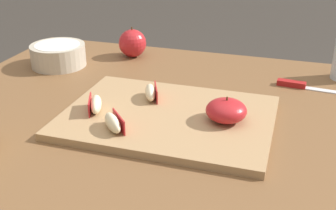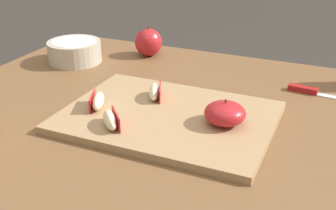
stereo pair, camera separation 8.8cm
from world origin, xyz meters
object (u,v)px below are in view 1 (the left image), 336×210
(cutting_board, at_px, (168,117))
(apple_wedge_right, at_px, (95,104))
(ceramic_fruit_bowl, at_px, (58,54))
(apple_wedge_near_knife, at_px, (113,123))
(apple_wedge_back, at_px, (151,92))
(apple_half_skin_up, at_px, (226,110))
(paring_knife, at_px, (297,85))
(whole_apple_crimson, at_px, (132,43))

(cutting_board, xyz_separation_m, apple_wedge_right, (-0.15, -0.03, 0.02))
(cutting_board, xyz_separation_m, ceramic_fruit_bowl, (-0.40, 0.23, 0.02))
(apple_wedge_near_knife, xyz_separation_m, apple_wedge_back, (0.02, 0.16, 0.00))
(cutting_board, height_order, apple_half_skin_up, apple_half_skin_up)
(apple_wedge_near_knife, height_order, ceramic_fruit_bowl, ceramic_fruit_bowl)
(apple_wedge_near_knife, distance_m, apple_wedge_right, 0.10)
(apple_wedge_back, height_order, paring_knife, apple_wedge_back)
(whole_apple_crimson, xyz_separation_m, ceramic_fruit_bowl, (-0.17, -0.14, -0.01))
(ceramic_fruit_bowl, bearing_deg, paring_knife, 3.31)
(cutting_board, distance_m, apple_wedge_back, 0.09)
(cutting_board, bearing_deg, ceramic_fruit_bowl, 149.54)
(apple_wedge_near_knife, distance_m, paring_knife, 0.50)
(apple_half_skin_up, xyz_separation_m, apple_wedge_near_knife, (-0.20, -0.10, -0.01))
(apple_wedge_back, relative_size, whole_apple_crimson, 0.82)
(cutting_board, xyz_separation_m, apple_wedge_near_knife, (-0.08, -0.10, 0.02))
(apple_wedge_right, bearing_deg, cutting_board, 12.67)
(apple_wedge_back, bearing_deg, apple_wedge_near_knife, -97.36)
(apple_half_skin_up, distance_m, whole_apple_crimson, 0.51)
(apple_wedge_back, xyz_separation_m, ceramic_fruit_bowl, (-0.34, 0.17, 0.00))
(apple_wedge_back, relative_size, paring_knife, 0.46)
(apple_half_skin_up, relative_size, paring_knife, 0.52)
(apple_half_skin_up, relative_size, apple_wedge_back, 1.12)
(apple_wedge_right, height_order, paring_knife, apple_wedge_right)
(whole_apple_crimson, bearing_deg, apple_wedge_back, -61.57)
(cutting_board, distance_m, apple_wedge_near_knife, 0.13)
(apple_half_skin_up, xyz_separation_m, paring_knife, (0.13, 0.27, -0.03))
(paring_knife, bearing_deg, apple_wedge_right, -142.94)
(cutting_board, distance_m, apple_half_skin_up, 0.13)
(paring_knife, xyz_separation_m, whole_apple_crimson, (-0.48, 0.10, 0.04))
(apple_wedge_right, relative_size, paring_knife, 0.46)
(apple_wedge_near_knife, bearing_deg, whole_apple_crimson, 107.34)
(whole_apple_crimson, bearing_deg, apple_half_skin_up, -46.40)
(apple_wedge_near_knife, xyz_separation_m, ceramic_fruit_bowl, (-0.32, 0.33, 0.00))
(apple_half_skin_up, bearing_deg, apple_wedge_near_knife, -152.68)
(cutting_board, distance_m, paring_knife, 0.37)
(cutting_board, relative_size, apple_wedge_back, 5.87)
(whole_apple_crimson, bearing_deg, paring_knife, -11.70)
(apple_wedge_back, distance_m, whole_apple_crimson, 0.35)
(cutting_board, bearing_deg, paring_knife, 46.92)
(apple_wedge_back, bearing_deg, ceramic_fruit_bowl, 152.94)
(cutting_board, bearing_deg, apple_half_skin_up, 2.19)
(apple_wedge_near_knife, height_order, apple_wedge_right, same)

